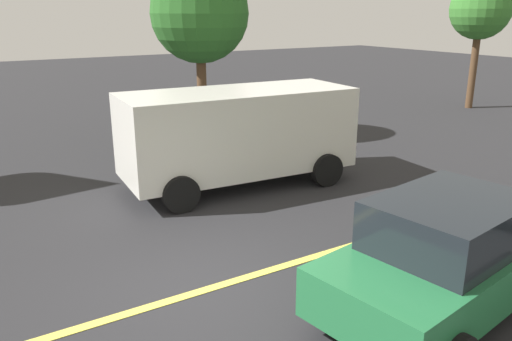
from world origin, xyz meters
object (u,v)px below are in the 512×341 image
Objects in this scene: car_green_mid_road at (452,253)px; tree_right_verge at (481,10)px; white_van at (239,131)px; tree_left_verge at (200,14)px.

tree_right_verge reaches higher than car_green_mid_road.
white_van is at bearing -164.90° from tree_right_verge.
car_green_mid_road is 11.22m from tree_left_verge.
car_green_mid_road is (-0.18, -5.99, -0.46)m from white_van.
tree_right_verge is (11.74, -1.18, 0.12)m from tree_left_verge.
tree_left_verge is at bearing 73.81° from white_van.
tree_left_verge is (1.37, 4.72, 2.52)m from white_van.
tree_right_verge is at bearing 35.64° from car_green_mid_road.
car_green_mid_road is at bearing -91.74° from white_van.
car_green_mid_road is 0.84× the size of tree_left_verge.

